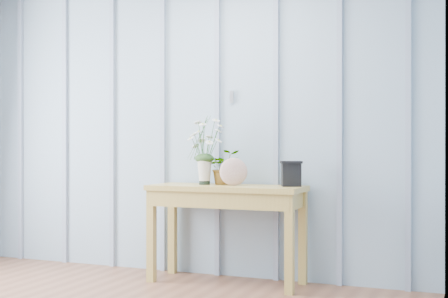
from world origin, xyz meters
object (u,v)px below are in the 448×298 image
at_px(sideboard, 226,200).
at_px(felt_disc_vessel, 234,172).
at_px(daisy_vase, 205,142).
at_px(carved_box, 291,173).

relative_size(sideboard, felt_disc_vessel, 5.64).
bearing_deg(felt_disc_vessel, sideboard, 144.62).
bearing_deg(sideboard, daisy_vase, 173.51).
bearing_deg(felt_disc_vessel, daisy_vase, 150.52).
bearing_deg(carved_box, sideboard, -173.05).
height_order(daisy_vase, felt_disc_vessel, daisy_vase).
bearing_deg(daisy_vase, felt_disc_vessel, -8.50).
height_order(sideboard, carved_box, carved_box).
bearing_deg(carved_box, daisy_vase, -176.81).
xyz_separation_m(sideboard, daisy_vase, (-0.19, 0.02, 0.45)).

